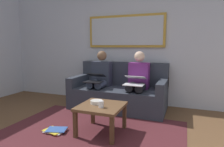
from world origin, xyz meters
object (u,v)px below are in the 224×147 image
at_px(bowl, 96,102).
at_px(magazine_stack, 55,130).
at_px(coffee_table, 101,109).
at_px(laptop_black, 95,78).
at_px(laptop_white, 135,81).
at_px(framed_mirror, 125,31).
at_px(couch, 119,92).
at_px(cup, 101,104).
at_px(person_right, 100,77).
at_px(person_left, 138,79).

xyz_separation_m(bowl, magazine_stack, (0.55, 0.26, -0.41)).
height_order(coffee_table, bowl, bowl).
distance_m(bowl, laptop_black, 1.00).
bearing_deg(magazine_stack, laptop_white, -127.99).
height_order(framed_mirror, coffee_table, framed_mirror).
distance_m(framed_mirror, coffee_table, 2.01).
relative_size(couch, cup, 20.61).
distance_m(framed_mirror, laptop_white, 1.22).
distance_m(person_right, laptop_black, 0.24).
bearing_deg(laptop_black, person_left, -163.37).
distance_m(coffee_table, laptop_black, 1.09).
distance_m(cup, bowl, 0.19).
height_order(cup, magazine_stack, cup).
relative_size(couch, person_right, 1.63).
bearing_deg(couch, coffee_table, 96.53).
height_order(cup, person_right, person_right).
xyz_separation_m(couch, person_left, (-0.39, 0.07, 0.30)).
bearing_deg(magazine_stack, couch, -108.92).
height_order(bowl, laptop_white, laptop_white).
height_order(coffee_table, person_left, person_left).
bearing_deg(couch, cup, 97.92).
xyz_separation_m(laptop_white, person_right, (0.79, -0.24, -0.02)).
height_order(person_right, magazine_stack, person_right).
bearing_deg(framed_mirror, magazine_stack, 74.89).
bearing_deg(person_right, laptop_black, 90.00).
bearing_deg(bowl, coffee_table, 158.45).
height_order(framed_mirror, cup, framed_mirror).
xyz_separation_m(cup, bowl, (0.13, -0.13, -0.02)).
distance_m(couch, framed_mirror, 1.30).
relative_size(coffee_table, magazine_stack, 1.73).
bearing_deg(bowl, person_left, -107.14).
relative_size(couch, laptop_black, 5.08).
bearing_deg(laptop_white, person_left, -90.00).
distance_m(bowl, magazine_stack, 0.73).
bearing_deg(laptop_black, cup, 119.69).
height_order(coffee_table, person_right, person_right).
bearing_deg(magazine_stack, person_right, -94.22).
bearing_deg(person_left, coffee_table, 77.51).
relative_size(framed_mirror, laptop_white, 4.62).
xyz_separation_m(cup, laptop_black, (0.58, -1.01, 0.17)).
bearing_deg(coffee_table, laptop_black, -59.75).
distance_m(coffee_table, magazine_stack, 0.75).
bearing_deg(laptop_white, couch, -37.93).
bearing_deg(framed_mirror, person_left, 130.75).
height_order(bowl, laptop_black, laptop_black).
bearing_deg(laptop_black, coffee_table, 120.25).
height_order(couch, person_right, person_right).
height_order(laptop_white, magazine_stack, laptop_white).
relative_size(person_right, magazine_stack, 3.23).
height_order(person_right, laptop_black, person_right).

